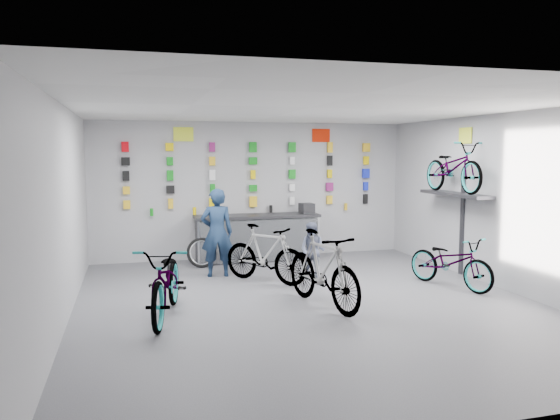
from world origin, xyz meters
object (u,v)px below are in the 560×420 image
object	(u,v)px
bike_left	(167,281)
bike_service	(265,254)
counter	(257,238)
customer	(313,250)
clerk	(217,233)
bike_right	(451,262)
bike_center	(323,269)

from	to	relation	value
bike_left	bike_service	distance (m)	2.51
counter	customer	world-z (taller)	customer
counter	customer	xyz separation A→B (m)	(0.62, -1.91, 0.04)
bike_left	customer	size ratio (longest dim) A/B	1.93
counter	bike_service	bearing A→B (deg)	-98.92
counter	customer	distance (m)	2.00
clerk	customer	world-z (taller)	clerk
bike_service	customer	world-z (taller)	same
clerk	customer	size ratio (longest dim) A/B	1.59
bike_left	bike_right	bearing A→B (deg)	18.59
counter	bike_service	world-z (taller)	bike_service
bike_center	clerk	xyz separation A→B (m)	(-1.22, 2.47, 0.26)
counter	customer	size ratio (longest dim) A/B	2.58
clerk	counter	bearing A→B (deg)	-125.87
counter	clerk	size ratio (longest dim) A/B	1.62
clerk	customer	bearing A→B (deg)	163.73
counter	bike_left	xyz separation A→B (m)	(-2.15, -3.71, 0.04)
bike_left	clerk	distance (m)	2.68
counter	bike_left	bearing A→B (deg)	-120.15
bike_center	bike_service	distance (m)	1.82
counter	bike_center	size ratio (longest dim) A/B	1.40
bike_service	clerk	world-z (taller)	clerk
bike_center	customer	size ratio (longest dim) A/B	1.84
bike_right	bike_left	bearing A→B (deg)	165.68
customer	counter	bearing A→B (deg)	149.80
bike_right	bike_center	bearing A→B (deg)	172.03
bike_center	bike_right	xyz separation A→B (m)	(2.55, 0.56, -0.13)
bike_service	clerk	bearing A→B (deg)	95.38
bike_left	bike_center	distance (m)	2.31
bike_center	bike_right	size ratio (longest dim) A/B	1.13
bike_center	customer	world-z (taller)	bike_center
bike_right	bike_service	xyz separation A→B (m)	(-3.02, 1.19, 0.07)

